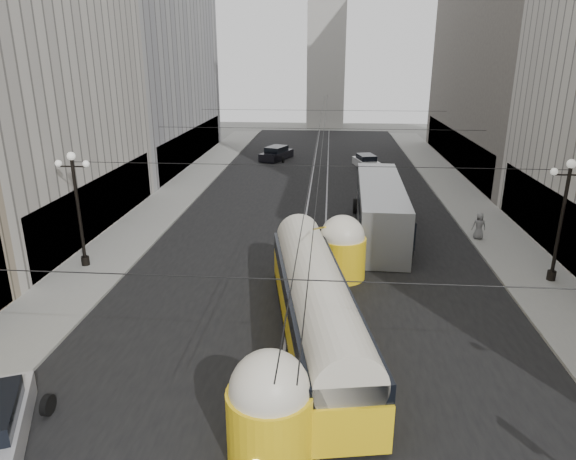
# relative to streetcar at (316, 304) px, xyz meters

# --- Properties ---
(road) EXTENTS (20.00, 85.00, 0.02)m
(road) POSITION_rel_streetcar_xyz_m (-0.50, 21.30, -1.71)
(road) COLOR black
(road) RESTS_ON ground
(sidewalk_left) EXTENTS (4.00, 72.00, 0.15)m
(sidewalk_left) POSITION_rel_streetcar_xyz_m (-12.50, 24.80, -1.63)
(sidewalk_left) COLOR gray
(sidewalk_left) RESTS_ON ground
(sidewalk_right) EXTENTS (4.00, 72.00, 0.15)m
(sidewalk_right) POSITION_rel_streetcar_xyz_m (11.50, 24.80, -1.63)
(sidewalk_right) COLOR gray
(sidewalk_right) RESTS_ON ground
(rail_left) EXTENTS (0.12, 85.00, 0.04)m
(rail_left) POSITION_rel_streetcar_xyz_m (-1.25, 21.30, -1.71)
(rail_left) COLOR gray
(rail_left) RESTS_ON ground
(rail_right) EXTENTS (0.12, 85.00, 0.04)m
(rail_right) POSITION_rel_streetcar_xyz_m (0.25, 21.30, -1.71)
(rail_right) COLOR gray
(rail_right) RESTS_ON ground
(building_left_far) EXTENTS (12.60, 28.60, 28.60)m
(building_left_far) POSITION_rel_streetcar_xyz_m (-20.49, 36.80, 12.60)
(building_left_far) COLOR #999999
(building_left_far) RESTS_ON ground
(building_right_far) EXTENTS (12.60, 32.60, 32.60)m
(building_right_far) POSITION_rel_streetcar_xyz_m (19.50, 36.80, 14.60)
(building_right_far) COLOR #514C47
(building_right_far) RESTS_ON ground
(distant_tower) EXTENTS (6.00, 6.00, 31.36)m
(distant_tower) POSITION_rel_streetcar_xyz_m (-0.50, 68.80, 13.26)
(distant_tower) COLOR #B2AFA8
(distant_tower) RESTS_ON ground
(lamppost_left_mid) EXTENTS (1.86, 0.44, 6.37)m
(lamppost_left_mid) POSITION_rel_streetcar_xyz_m (-13.10, 6.80, 2.03)
(lamppost_left_mid) COLOR black
(lamppost_left_mid) RESTS_ON sidewalk_left
(lamppost_right_mid) EXTENTS (1.86, 0.44, 6.37)m
(lamppost_right_mid) POSITION_rel_streetcar_xyz_m (12.10, 6.80, 2.03)
(lamppost_right_mid) COLOR black
(lamppost_right_mid) RESTS_ON sidewalk_right
(catenary) EXTENTS (25.00, 72.00, 0.23)m
(catenary) POSITION_rel_streetcar_xyz_m (-0.38, 20.30, 4.17)
(catenary) COLOR black
(catenary) RESTS_ON ground
(streetcar) EXTENTS (4.84, 15.79, 3.50)m
(streetcar) POSITION_rel_streetcar_xyz_m (0.00, 0.00, 0.00)
(streetcar) COLOR yellow
(streetcar) RESTS_ON ground
(city_bus) EXTENTS (3.22, 13.44, 3.40)m
(city_bus) POSITION_rel_streetcar_xyz_m (3.79, 14.08, 0.15)
(city_bus) COLOR gray
(city_bus) RESTS_ON ground
(sedan_white_far) EXTENTS (2.82, 4.71, 1.39)m
(sedan_white_far) POSITION_rel_streetcar_xyz_m (4.29, 35.49, -1.08)
(sedan_white_far) COLOR white
(sedan_white_far) RESTS_ON ground
(sedan_dark_far) EXTENTS (3.67, 5.28, 1.54)m
(sedan_dark_far) POSITION_rel_streetcar_xyz_m (-5.65, 39.03, -1.01)
(sedan_dark_far) COLOR black
(sedan_dark_far) RESTS_ON ground
(pedestrian_sidewalk_right) EXTENTS (0.84, 0.52, 1.71)m
(pedestrian_sidewalk_right) POSITION_rel_streetcar_xyz_m (10.00, 13.05, -0.70)
(pedestrian_sidewalk_right) COLOR slate
(pedestrian_sidewalk_right) RESTS_ON sidewalk_right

